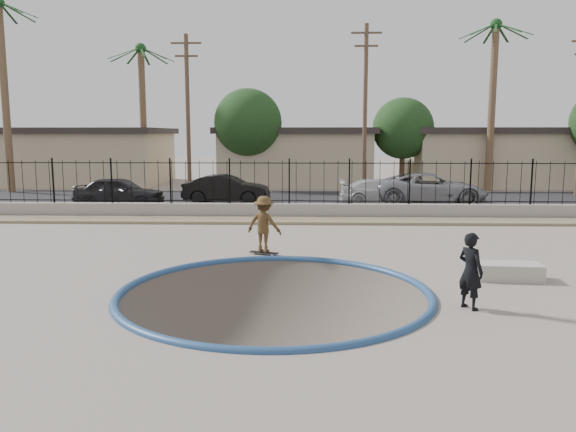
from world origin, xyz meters
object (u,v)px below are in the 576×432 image
(skateboard, at_px, (264,253))
(concrete_ledge, at_px, (507,271))
(car_d, at_px, (430,188))
(skater, at_px, (264,227))
(car_a, at_px, (119,192))
(car_c, at_px, (382,192))
(car_b, at_px, (226,189))
(videographer, at_px, (471,271))

(skateboard, height_order, concrete_ledge, concrete_ledge)
(car_d, bearing_deg, concrete_ledge, 176.33)
(concrete_ledge, bearing_deg, skater, 156.84)
(skater, height_order, concrete_ledge, skater)
(skateboard, distance_m, car_d, 14.13)
(concrete_ledge, bearing_deg, car_d, 84.87)
(concrete_ledge, height_order, car_a, car_a)
(car_c, height_order, car_d, car_d)
(car_a, relative_size, car_c, 0.99)
(car_a, height_order, car_c, car_a)
(skateboard, relative_size, car_a, 0.21)
(car_b, relative_size, car_d, 0.77)
(car_a, distance_m, car_d, 15.21)
(videographer, bearing_deg, car_a, 3.89)
(car_c, xyz_separation_m, car_d, (2.40, 0.25, 0.15))
(car_c, bearing_deg, skater, 157.99)
(skateboard, height_order, car_b, car_b)
(skateboard, distance_m, videographer, 6.76)
(car_d, bearing_deg, skater, 149.71)
(car_b, bearing_deg, car_d, -86.36)
(car_c, bearing_deg, videographer, 179.43)
(car_a, bearing_deg, skater, -139.89)
(skateboard, height_order, car_a, car_a)
(skateboard, bearing_deg, concrete_ledge, -3.92)
(car_b, bearing_deg, car_c, -88.21)
(videographer, height_order, car_d, car_d)
(videographer, relative_size, car_a, 0.37)
(skater, distance_m, car_b, 12.32)
(concrete_ledge, bearing_deg, skateboard, 156.84)
(skater, xyz_separation_m, car_a, (-7.71, 10.40, -0.06))
(skater, height_order, car_d, skater)
(skater, bearing_deg, car_b, -56.50)
(car_a, relative_size, car_d, 0.76)
(skater, height_order, car_b, skater)
(concrete_ledge, relative_size, car_c, 0.38)
(skater, relative_size, skateboard, 1.82)
(skateboard, distance_m, car_a, 12.96)
(skateboard, height_order, videographer, videographer)
(concrete_ledge, distance_m, car_d, 14.69)
(skateboard, relative_size, concrete_ledge, 0.56)
(skater, bearing_deg, car_c, -92.70)
(concrete_ledge, xyz_separation_m, car_d, (1.31, 14.61, 0.61))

